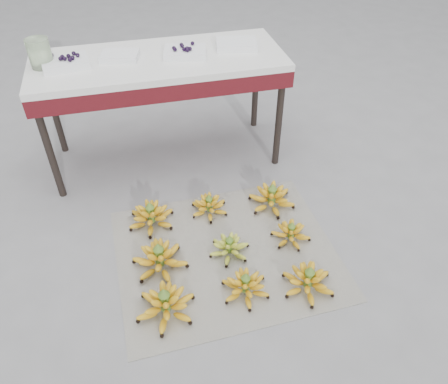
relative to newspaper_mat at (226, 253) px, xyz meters
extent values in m
plane|color=slate|center=(-0.04, 0.05, 0.00)|extent=(60.00, 60.00, 0.00)
cube|color=silver|center=(0.00, 0.00, 0.00)|extent=(1.28, 1.08, 0.01)
ellipsoid|color=gold|center=(-0.40, -0.31, 0.05)|extent=(0.33, 0.33, 0.09)
ellipsoid|color=gold|center=(-0.40, -0.31, 0.09)|extent=(0.23, 0.23, 0.07)
ellipsoid|color=gold|center=(-0.40, -0.31, 0.13)|extent=(0.15, 0.15, 0.06)
cylinder|color=#517726|center=(-0.40, -0.31, 0.09)|extent=(0.05, 0.05, 0.13)
cone|color=#517726|center=(-0.40, -0.31, 0.17)|extent=(0.06, 0.06, 0.05)
ellipsoid|color=gold|center=(0.03, -0.29, 0.04)|extent=(0.27, 0.27, 0.08)
ellipsoid|color=gold|center=(0.03, -0.29, 0.07)|extent=(0.19, 0.19, 0.06)
ellipsoid|color=gold|center=(0.03, -0.29, 0.11)|extent=(0.13, 0.13, 0.05)
cylinder|color=#517726|center=(0.03, -0.29, 0.07)|extent=(0.04, 0.04, 0.11)
cone|color=#517726|center=(0.03, -0.29, 0.14)|extent=(0.05, 0.05, 0.04)
ellipsoid|color=gold|center=(0.36, -0.35, 0.04)|extent=(0.31, 0.31, 0.08)
ellipsoid|color=gold|center=(0.36, -0.35, 0.08)|extent=(0.22, 0.22, 0.06)
ellipsoid|color=gold|center=(0.36, -0.35, 0.12)|extent=(0.14, 0.14, 0.05)
cylinder|color=#517726|center=(0.36, -0.35, 0.08)|extent=(0.05, 0.05, 0.12)
cone|color=#517726|center=(0.36, -0.35, 0.15)|extent=(0.05, 0.05, 0.04)
ellipsoid|color=gold|center=(-0.38, -0.01, 0.05)|extent=(0.37, 0.37, 0.09)
ellipsoid|color=gold|center=(-0.38, -0.01, 0.09)|extent=(0.26, 0.26, 0.07)
ellipsoid|color=gold|center=(-0.38, -0.01, 0.13)|extent=(0.17, 0.17, 0.06)
cylinder|color=#517726|center=(-0.38, -0.01, 0.09)|extent=(0.05, 0.05, 0.13)
cone|color=#517726|center=(-0.38, -0.01, 0.17)|extent=(0.06, 0.06, 0.05)
ellipsoid|color=#97B736|center=(0.02, 0.00, 0.04)|extent=(0.29, 0.29, 0.07)
ellipsoid|color=#97B736|center=(0.02, 0.00, 0.07)|extent=(0.20, 0.20, 0.05)
ellipsoid|color=#97B736|center=(0.02, 0.00, 0.10)|extent=(0.13, 0.13, 0.04)
cylinder|color=#517726|center=(0.02, 0.00, 0.07)|extent=(0.04, 0.04, 0.10)
cone|color=#517726|center=(0.02, 0.00, 0.13)|extent=(0.05, 0.05, 0.04)
ellipsoid|color=gold|center=(0.40, 0.02, 0.04)|extent=(0.25, 0.25, 0.07)
ellipsoid|color=gold|center=(0.40, 0.02, 0.07)|extent=(0.17, 0.17, 0.05)
ellipsoid|color=gold|center=(0.40, 0.02, 0.10)|extent=(0.11, 0.11, 0.04)
cylinder|color=#517726|center=(0.40, 0.02, 0.07)|extent=(0.04, 0.04, 0.09)
cone|color=#517726|center=(0.40, 0.02, 0.13)|extent=(0.04, 0.04, 0.03)
ellipsoid|color=gold|center=(-0.39, 0.35, 0.05)|extent=(0.36, 0.36, 0.09)
ellipsoid|color=gold|center=(-0.39, 0.35, 0.08)|extent=(0.26, 0.26, 0.06)
ellipsoid|color=gold|center=(-0.39, 0.35, 0.12)|extent=(0.17, 0.17, 0.05)
cylinder|color=#517726|center=(-0.39, 0.35, 0.08)|extent=(0.05, 0.05, 0.12)
cone|color=#517726|center=(-0.39, 0.35, 0.16)|extent=(0.06, 0.06, 0.04)
ellipsoid|color=gold|center=(-0.02, 0.37, 0.04)|extent=(0.27, 0.27, 0.07)
ellipsoid|color=gold|center=(-0.02, 0.37, 0.07)|extent=(0.19, 0.19, 0.05)
ellipsoid|color=gold|center=(-0.02, 0.37, 0.10)|extent=(0.12, 0.12, 0.04)
cylinder|color=#517726|center=(-0.02, 0.37, 0.07)|extent=(0.04, 0.04, 0.10)
cone|color=#517726|center=(-0.02, 0.37, 0.13)|extent=(0.05, 0.05, 0.04)
ellipsoid|color=gold|center=(0.39, 0.33, 0.05)|extent=(0.32, 0.32, 0.09)
ellipsoid|color=gold|center=(0.39, 0.33, 0.09)|extent=(0.22, 0.22, 0.07)
ellipsoid|color=gold|center=(0.39, 0.33, 0.12)|extent=(0.15, 0.15, 0.06)
cylinder|color=#517726|center=(0.39, 0.33, 0.09)|extent=(0.05, 0.05, 0.12)
cone|color=#517726|center=(0.39, 0.33, 0.16)|extent=(0.06, 0.06, 0.04)
cylinder|color=black|center=(-0.94, 0.78, 0.36)|extent=(0.05, 0.05, 0.73)
cylinder|color=black|center=(0.57, 0.78, 0.36)|extent=(0.05, 0.05, 0.73)
cylinder|color=black|center=(-0.94, 1.32, 0.36)|extent=(0.05, 0.05, 0.73)
cylinder|color=black|center=(0.57, 1.32, 0.36)|extent=(0.05, 0.05, 0.73)
cube|color=#4D0E15|center=(-0.19, 1.05, 0.68)|extent=(1.62, 0.65, 0.11)
cube|color=silver|center=(-0.19, 1.05, 0.75)|extent=(1.62, 0.65, 0.04)
cube|color=silver|center=(-0.75, 1.05, 0.80)|extent=(0.30, 0.23, 0.04)
sphere|color=black|center=(-0.75, 1.03, 0.83)|extent=(0.03, 0.03, 0.03)
sphere|color=black|center=(-0.70, 1.10, 0.83)|extent=(0.03, 0.03, 0.03)
sphere|color=black|center=(-0.76, 1.06, 0.83)|extent=(0.03, 0.03, 0.03)
sphere|color=black|center=(-0.83, 1.11, 0.83)|extent=(0.03, 0.03, 0.03)
sphere|color=black|center=(-0.70, 1.03, 0.83)|extent=(0.03, 0.03, 0.03)
sphere|color=black|center=(-0.73, 1.07, 0.83)|extent=(0.03, 0.03, 0.03)
sphere|color=black|center=(-0.67, 1.07, 0.83)|extent=(0.03, 0.03, 0.03)
sphere|color=black|center=(-0.77, 1.04, 0.83)|extent=(0.03, 0.03, 0.03)
sphere|color=black|center=(-0.72, 1.01, 0.83)|extent=(0.03, 0.03, 0.03)
cube|color=silver|center=(-0.42, 1.09, 0.79)|extent=(0.27, 0.22, 0.04)
cube|color=silver|center=(-0.01, 1.04, 0.80)|extent=(0.30, 0.24, 0.04)
sphere|color=black|center=(-0.08, 1.04, 0.83)|extent=(0.03, 0.03, 0.03)
sphere|color=black|center=(-0.02, 1.00, 0.83)|extent=(0.03, 0.03, 0.03)
sphere|color=black|center=(-0.01, 0.98, 0.83)|extent=(0.03, 0.03, 0.03)
sphere|color=black|center=(-0.08, 1.01, 0.83)|extent=(0.03, 0.03, 0.03)
sphere|color=black|center=(-0.03, 1.08, 0.83)|extent=(0.03, 0.03, 0.03)
sphere|color=black|center=(0.00, 1.01, 0.83)|extent=(0.03, 0.03, 0.03)
sphere|color=black|center=(0.01, 1.00, 0.83)|extent=(0.03, 0.03, 0.03)
sphere|color=black|center=(0.00, 1.01, 0.83)|extent=(0.03, 0.03, 0.03)
sphere|color=black|center=(-0.02, 1.06, 0.83)|extent=(0.03, 0.03, 0.03)
sphere|color=black|center=(0.05, 1.08, 0.83)|extent=(0.03, 0.03, 0.03)
cube|color=silver|center=(0.34, 1.08, 0.80)|extent=(0.30, 0.24, 0.04)
cylinder|color=beige|center=(-0.89, 1.08, 0.86)|extent=(0.15, 0.15, 0.17)
camera|label=1|loc=(-0.42, -1.65, 1.93)|focal=35.00mm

